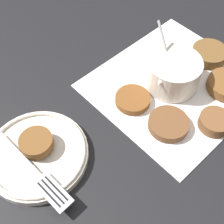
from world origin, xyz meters
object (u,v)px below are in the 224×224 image
object	(u,v)px
fritter_on_plate	(36,143)
fork	(39,177)
serving_plate	(37,154)
sauce_bowl	(173,74)

from	to	relation	value
fritter_on_plate	fork	bearing A→B (deg)	46.08
serving_plate	fork	distance (m)	0.05
serving_plate	fritter_on_plate	world-z (taller)	fritter_on_plate
fork	sauce_bowl	bearing A→B (deg)	168.14
fritter_on_plate	fork	world-z (taller)	fritter_on_plate
serving_plate	fritter_on_plate	size ratio (longest dim) A/B	3.06
sauce_bowl	fork	xyz separation A→B (m)	(0.31, -0.07, -0.01)
fritter_on_plate	fork	size ratio (longest dim) A/B	0.31
fritter_on_plate	fork	distance (m)	0.06
serving_plate	fork	bearing A→B (deg)	49.26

